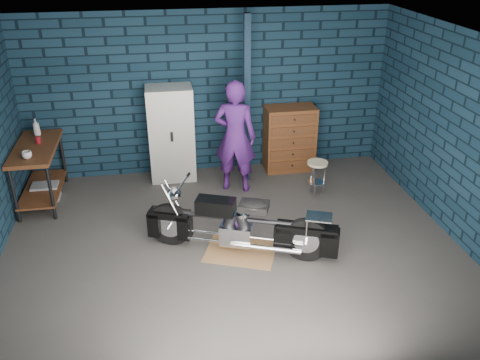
% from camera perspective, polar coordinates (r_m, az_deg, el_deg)
% --- Properties ---
extents(ground, '(6.00, 6.00, 0.00)m').
position_cam_1_polar(ground, '(6.84, -0.89, -7.39)').
color(ground, '#43413E').
rests_on(ground, ground).
extents(room_walls, '(6.02, 5.01, 2.71)m').
position_cam_1_polar(room_walls, '(6.51, -1.78, 9.42)').
color(room_walls, '#102636').
rests_on(room_walls, ground).
extents(support_post, '(0.10, 0.10, 2.70)m').
position_cam_1_polar(support_post, '(8.08, 0.76, 8.74)').
color(support_post, '#102235').
rests_on(support_post, ground).
extents(workbench, '(0.60, 1.40, 0.91)m').
position_cam_1_polar(workbench, '(8.30, -21.52, 0.65)').
color(workbench, brown).
rests_on(workbench, ground).
extents(drip_mat, '(1.08, 0.95, 0.01)m').
position_cam_1_polar(drip_mat, '(6.73, 0.07, -8.00)').
color(drip_mat, '#936440').
rests_on(drip_mat, ground).
extents(motorcycle, '(2.18, 1.31, 0.93)m').
position_cam_1_polar(motorcycle, '(6.48, 0.07, -4.62)').
color(motorcycle, black).
rests_on(motorcycle, ground).
extents(person, '(0.76, 0.63, 1.80)m').
position_cam_1_polar(person, '(7.90, -0.55, 4.86)').
color(person, '#501F77').
rests_on(person, ground).
extents(storage_bin, '(0.40, 0.28, 0.25)m').
position_cam_1_polar(storage_bin, '(8.47, -20.98, -1.23)').
color(storage_bin, '#909398').
rests_on(storage_bin, ground).
extents(locker, '(0.73, 0.52, 1.57)m').
position_cam_1_polar(locker, '(8.41, -7.73, 5.15)').
color(locker, silver).
rests_on(locker, ground).
extents(tool_chest, '(0.84, 0.47, 1.12)m').
position_cam_1_polar(tool_chest, '(8.78, 5.60, 4.62)').
color(tool_chest, brown).
rests_on(tool_chest, ground).
extents(shop_stool, '(0.34, 0.34, 0.58)m').
position_cam_1_polar(shop_stool, '(8.02, 8.59, 0.13)').
color(shop_stool, '#BFB690').
rests_on(shop_stool, ground).
extents(cup_a, '(0.14, 0.14, 0.11)m').
position_cam_1_polar(cup_a, '(7.70, -22.81, 2.61)').
color(cup_a, '#BFB690').
rests_on(cup_a, workbench).
extents(mug_red, '(0.09, 0.09, 0.11)m').
position_cam_1_polar(mug_red, '(8.20, -21.72, 4.20)').
color(mug_red, maroon).
rests_on(mug_red, workbench).
extents(bottle, '(0.12, 0.12, 0.27)m').
position_cam_1_polar(bottle, '(8.49, -21.91, 5.53)').
color(bottle, '#909398').
rests_on(bottle, workbench).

